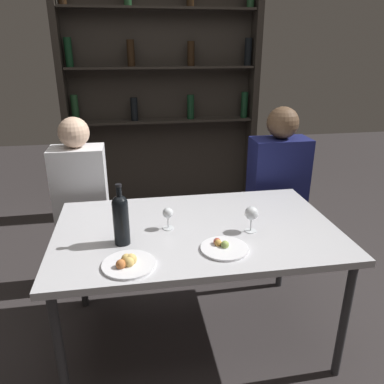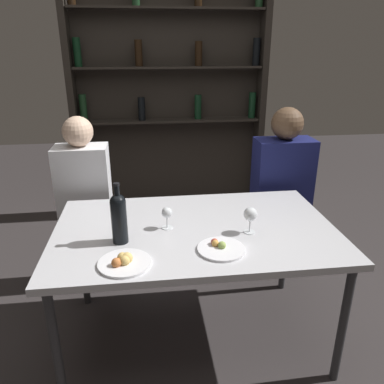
% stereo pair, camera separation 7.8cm
% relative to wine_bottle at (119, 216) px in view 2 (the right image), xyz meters
% --- Properties ---
extents(ground_plane, '(10.00, 10.00, 0.00)m').
position_rel_wine_bottle_xyz_m(ground_plane, '(0.39, 0.11, -0.87)').
color(ground_plane, '#332D2D').
extents(dining_table, '(1.49, 0.92, 0.73)m').
position_rel_wine_bottle_xyz_m(dining_table, '(0.39, 0.11, -0.19)').
color(dining_table, silver).
rests_on(dining_table, ground_plane).
extents(wine_rack_wall, '(1.86, 0.21, 2.19)m').
position_rel_wine_bottle_xyz_m(wine_rack_wall, '(0.39, 2.03, 0.26)').
color(wine_rack_wall, '#28231E').
rests_on(wine_rack_wall, ground_plane).
extents(wine_bottle, '(0.08, 0.08, 0.31)m').
position_rel_wine_bottle_xyz_m(wine_bottle, '(0.00, 0.00, 0.00)').
color(wine_bottle, black).
rests_on(wine_bottle, dining_table).
extents(wine_glass_0, '(0.06, 0.06, 0.12)m').
position_rel_wine_bottle_xyz_m(wine_glass_0, '(0.24, 0.12, -0.06)').
color(wine_glass_0, silver).
rests_on(wine_glass_0, dining_table).
extents(wine_glass_1, '(0.07, 0.07, 0.14)m').
position_rel_wine_bottle_xyz_m(wine_glass_1, '(0.66, 0.02, -0.04)').
color(wine_glass_1, silver).
rests_on(wine_glass_1, dining_table).
extents(food_plate_0, '(0.24, 0.24, 0.05)m').
position_rel_wine_bottle_xyz_m(food_plate_0, '(0.03, -0.21, -0.13)').
color(food_plate_0, white).
rests_on(food_plate_0, dining_table).
extents(food_plate_1, '(0.23, 0.23, 0.04)m').
position_rel_wine_bottle_xyz_m(food_plate_1, '(0.48, -0.14, -0.13)').
color(food_plate_1, white).
rests_on(food_plate_1, dining_table).
extents(seated_person_left, '(0.35, 0.22, 1.22)m').
position_rel_wine_bottle_xyz_m(seated_person_left, '(-0.28, 0.77, -0.29)').
color(seated_person_left, '#26262B').
rests_on(seated_person_left, ground_plane).
extents(seated_person_right, '(0.41, 0.22, 1.25)m').
position_rel_wine_bottle_xyz_m(seated_person_right, '(1.10, 0.77, -0.27)').
color(seated_person_right, '#26262B').
rests_on(seated_person_right, ground_plane).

